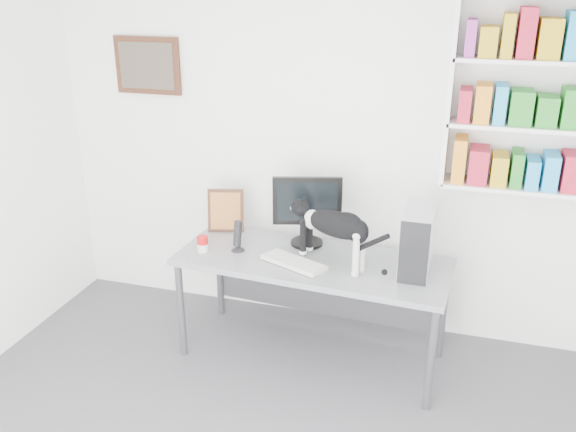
{
  "coord_description": "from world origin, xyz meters",
  "views": [
    {
      "loc": [
        1.02,
        -2.16,
        2.53
      ],
      "look_at": [
        -0.08,
        1.53,
        1.0
      ],
      "focal_mm": 38.0,
      "sensor_mm": 36.0,
      "label": 1
    }
  ],
  "objects_px": {
    "pc_tower": "(417,240)",
    "soup_can": "(203,244)",
    "monitor": "(307,210)",
    "keyboard": "(294,262)",
    "cat": "(334,238)",
    "leaning_print": "(226,210)",
    "desk": "(312,308)",
    "bookshelf": "(535,94)",
    "speaker": "(238,235)"
  },
  "relations": [
    {
      "from": "pc_tower",
      "to": "soup_can",
      "type": "bearing_deg",
      "value": -174.39
    },
    {
      "from": "monitor",
      "to": "keyboard",
      "type": "height_order",
      "value": "monitor"
    },
    {
      "from": "cat",
      "to": "soup_can",
      "type": "bearing_deg",
      "value": -158.3
    },
    {
      "from": "leaning_print",
      "to": "soup_can",
      "type": "height_order",
      "value": "leaning_print"
    },
    {
      "from": "desk",
      "to": "cat",
      "type": "height_order",
      "value": "cat"
    },
    {
      "from": "bookshelf",
      "to": "soup_can",
      "type": "relative_size",
      "value": 11.21
    },
    {
      "from": "leaning_print",
      "to": "pc_tower",
      "type": "bearing_deg",
      "value": -26.25
    },
    {
      "from": "leaning_print",
      "to": "keyboard",
      "type": "bearing_deg",
      "value": -48.2
    },
    {
      "from": "monitor",
      "to": "pc_tower",
      "type": "relative_size",
      "value": 1.21
    },
    {
      "from": "keyboard",
      "to": "pc_tower",
      "type": "xyz_separation_m",
      "value": [
        0.77,
        0.14,
        0.19
      ]
    },
    {
      "from": "pc_tower",
      "to": "keyboard",
      "type": "bearing_deg",
      "value": -168.83
    },
    {
      "from": "desk",
      "to": "cat",
      "type": "distance_m",
      "value": 0.6
    },
    {
      "from": "keyboard",
      "to": "desk",
      "type": "bearing_deg",
      "value": 72.86
    },
    {
      "from": "desk",
      "to": "keyboard",
      "type": "bearing_deg",
      "value": -126.74
    },
    {
      "from": "cat",
      "to": "monitor",
      "type": "bearing_deg",
      "value": 151.44
    },
    {
      "from": "speaker",
      "to": "keyboard",
      "type": "bearing_deg",
      "value": 1.34
    },
    {
      "from": "pc_tower",
      "to": "speaker",
      "type": "height_order",
      "value": "pc_tower"
    },
    {
      "from": "desk",
      "to": "soup_can",
      "type": "relative_size",
      "value": 16.42
    },
    {
      "from": "keyboard",
      "to": "soup_can",
      "type": "height_order",
      "value": "soup_can"
    },
    {
      "from": "monitor",
      "to": "soup_can",
      "type": "xyz_separation_m",
      "value": [
        -0.65,
        -0.32,
        -0.2
      ]
    },
    {
      "from": "cat",
      "to": "keyboard",
      "type": "bearing_deg",
      "value": -148.8
    },
    {
      "from": "bookshelf",
      "to": "desk",
      "type": "height_order",
      "value": "bookshelf"
    },
    {
      "from": "speaker",
      "to": "soup_can",
      "type": "bearing_deg",
      "value": -145.87
    },
    {
      "from": "monitor",
      "to": "soup_can",
      "type": "distance_m",
      "value": 0.75
    },
    {
      "from": "desk",
      "to": "cat",
      "type": "xyz_separation_m",
      "value": [
        0.16,
        -0.06,
        0.58
      ]
    },
    {
      "from": "bookshelf",
      "to": "speaker",
      "type": "xyz_separation_m",
      "value": [
        -1.8,
        -0.45,
        -0.98
      ]
    },
    {
      "from": "desk",
      "to": "speaker",
      "type": "relative_size",
      "value": 8.06
    },
    {
      "from": "bookshelf",
      "to": "soup_can",
      "type": "bearing_deg",
      "value": -165.39
    },
    {
      "from": "leaning_print",
      "to": "cat",
      "type": "bearing_deg",
      "value": -37.37
    },
    {
      "from": "keyboard",
      "to": "leaning_print",
      "type": "xyz_separation_m",
      "value": [
        -0.64,
        0.41,
        0.15
      ]
    },
    {
      "from": "keyboard",
      "to": "speaker",
      "type": "distance_m",
      "value": 0.45
    },
    {
      "from": "monitor",
      "to": "keyboard",
      "type": "distance_m",
      "value": 0.41
    },
    {
      "from": "bookshelf",
      "to": "soup_can",
      "type": "height_order",
      "value": "bookshelf"
    },
    {
      "from": "desk",
      "to": "monitor",
      "type": "height_order",
      "value": "monitor"
    },
    {
      "from": "bookshelf",
      "to": "soup_can",
      "type": "xyz_separation_m",
      "value": [
        -2.03,
        -0.53,
        -1.04
      ]
    },
    {
      "from": "pc_tower",
      "to": "cat",
      "type": "distance_m",
      "value": 0.52
    },
    {
      "from": "speaker",
      "to": "soup_can",
      "type": "xyz_separation_m",
      "value": [
        -0.23,
        -0.08,
        -0.06
      ]
    },
    {
      "from": "speaker",
      "to": "cat",
      "type": "xyz_separation_m",
      "value": [
        0.68,
        -0.05,
        0.09
      ]
    },
    {
      "from": "desk",
      "to": "keyboard",
      "type": "height_order",
      "value": "keyboard"
    },
    {
      "from": "keyboard",
      "to": "cat",
      "type": "height_order",
      "value": "cat"
    },
    {
      "from": "bookshelf",
      "to": "pc_tower",
      "type": "distance_m",
      "value": 1.14
    },
    {
      "from": "soup_can",
      "to": "monitor",
      "type": "bearing_deg",
      "value": 26.2
    },
    {
      "from": "bookshelf",
      "to": "monitor",
      "type": "distance_m",
      "value": 1.62
    },
    {
      "from": "monitor",
      "to": "pc_tower",
      "type": "bearing_deg",
      "value": -29.82
    },
    {
      "from": "keyboard",
      "to": "soup_can",
      "type": "distance_m",
      "value": 0.66
    },
    {
      "from": "bookshelf",
      "to": "desk",
      "type": "xyz_separation_m",
      "value": [
        -1.27,
        -0.43,
        -1.47
      ]
    },
    {
      "from": "soup_can",
      "to": "desk",
      "type": "bearing_deg",
      "value": 7.19
    },
    {
      "from": "monitor",
      "to": "cat",
      "type": "bearing_deg",
      "value": -63.69
    },
    {
      "from": "soup_can",
      "to": "cat",
      "type": "xyz_separation_m",
      "value": [
        0.91,
        0.03,
        0.15
      ]
    },
    {
      "from": "pc_tower",
      "to": "leaning_print",
      "type": "relative_size",
      "value": 1.29
    }
  ]
}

